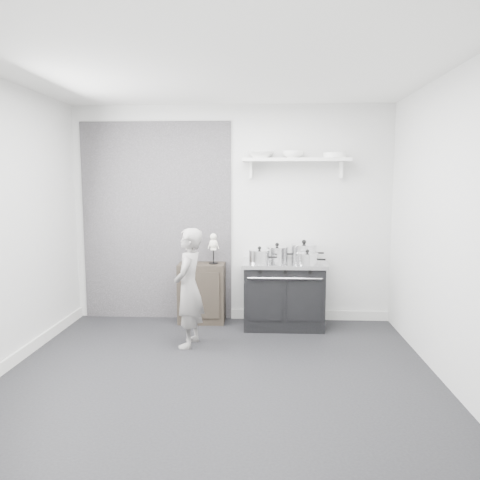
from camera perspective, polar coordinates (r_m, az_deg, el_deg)
name	(u,v)px	position (r m, az deg, el deg)	size (l,w,h in m)	color
ground	(218,375)	(4.46, -2.71, -16.06)	(4.00, 4.00, 0.00)	black
room_shell	(209,195)	(4.26, -3.84, 5.53)	(4.02, 3.62, 2.71)	silver
wall_shelf	(296,161)	(5.78, 6.87, 9.58)	(1.30, 0.26, 0.24)	white
stove	(284,294)	(5.72, 5.33, -6.57)	(1.00, 0.62, 0.80)	black
side_cabinet	(202,293)	(5.91, -4.67, -6.45)	(0.57, 0.33, 0.74)	black
child	(189,288)	(5.02, -6.27, -5.81)	(0.46, 0.30, 1.27)	gray
pot_front_left	(259,256)	(5.51, 2.38, -2.01)	(0.33, 0.25, 0.20)	silver
pot_back_left	(277,253)	(5.75, 4.54, -1.61)	(0.36, 0.27, 0.21)	silver
pot_back_right	(304,252)	(5.75, 7.79, -1.48)	(0.40, 0.31, 0.25)	silver
pot_front_right	(307,259)	(5.47, 8.21, -2.27)	(0.34, 0.25, 0.18)	silver
skeleton_full	(191,247)	(5.82, -6.00, -0.88)	(0.12, 0.07, 0.41)	silver
skeleton_torso	(213,246)	(5.78, -3.25, -0.77)	(0.12, 0.08, 0.44)	silver
bowl_large	(260,155)	(5.76, 2.48, 10.34)	(0.32, 0.32, 0.08)	white
bowl_small	(293,155)	(5.77, 6.50, 10.31)	(0.26, 0.26, 0.08)	white
plate_stack	(335,155)	(5.82, 11.51, 10.07)	(0.29, 0.29, 0.06)	white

